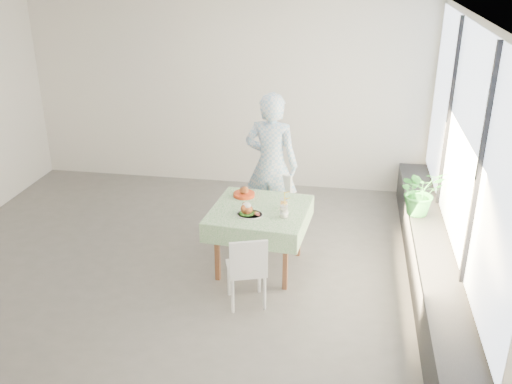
% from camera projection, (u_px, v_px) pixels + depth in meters
% --- Properties ---
extents(floor, '(6.00, 6.00, 0.00)m').
position_uv_depth(floor, '(184.00, 259.00, 6.77)').
color(floor, '#585553').
rests_on(floor, ground).
extents(ceiling, '(6.00, 6.00, 0.00)m').
position_uv_depth(ceiling, '(170.00, 13.00, 5.67)').
color(ceiling, white).
rests_on(ceiling, ground).
extents(wall_back, '(6.00, 0.02, 2.80)m').
position_uv_depth(wall_back, '(226.00, 94.00, 8.48)').
color(wall_back, white).
rests_on(wall_back, ground).
extents(wall_front, '(6.00, 0.02, 2.80)m').
position_uv_depth(wall_front, '(73.00, 261.00, 3.95)').
color(wall_front, white).
rests_on(wall_front, ground).
extents(wall_right, '(0.02, 5.00, 2.80)m').
position_uv_depth(wall_right, '(463.00, 163.00, 5.76)').
color(wall_right, white).
rests_on(wall_right, ground).
extents(window_pane, '(0.01, 4.80, 2.18)m').
position_uv_depth(window_pane, '(464.00, 139.00, 5.67)').
color(window_pane, '#D1E0F9').
rests_on(window_pane, ground).
extents(window_ledge, '(0.40, 4.80, 0.50)m').
position_uv_depth(window_ledge, '(429.00, 260.00, 6.24)').
color(window_ledge, black).
rests_on(window_ledge, ground).
extents(cafe_table, '(1.13, 1.13, 0.74)m').
position_uv_depth(cafe_table, '(260.00, 231.00, 6.42)').
color(cafe_table, brown).
rests_on(cafe_table, ground).
extents(chair_far, '(0.52, 0.52, 0.84)m').
position_uv_depth(chair_far, '(270.00, 220.00, 7.15)').
color(chair_far, white).
rests_on(chair_far, ground).
extents(chair_near, '(0.48, 0.48, 0.80)m').
position_uv_depth(chair_near, '(247.00, 282.00, 5.83)').
color(chair_near, white).
rests_on(chair_near, ground).
extents(diner, '(0.72, 0.53, 1.84)m').
position_uv_depth(diner, '(271.00, 165.00, 7.07)').
color(diner, '#8FC0E5').
rests_on(diner, ground).
extents(main_dish, '(0.29, 0.29, 0.15)m').
position_uv_depth(main_dish, '(248.00, 211.00, 6.14)').
color(main_dish, white).
rests_on(main_dish, cafe_table).
extents(juice_cup_orange, '(0.09, 0.09, 0.25)m').
position_uv_depth(juice_cup_orange, '(284.00, 205.00, 6.27)').
color(juice_cup_orange, white).
rests_on(juice_cup_orange, cafe_table).
extents(juice_cup_lemonade, '(0.10, 0.10, 0.27)m').
position_uv_depth(juice_cup_lemonade, '(284.00, 212.00, 6.09)').
color(juice_cup_lemonade, white).
rests_on(juice_cup_lemonade, cafe_table).
extents(second_dish, '(0.25, 0.25, 0.12)m').
position_uv_depth(second_dish, '(244.00, 193.00, 6.62)').
color(second_dish, '#BE3613').
rests_on(second_dish, cafe_table).
extents(potted_plant, '(0.63, 0.59, 0.56)m').
position_uv_depth(potted_plant, '(420.00, 192.00, 6.65)').
color(potted_plant, '#25702F').
rests_on(potted_plant, window_ledge).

